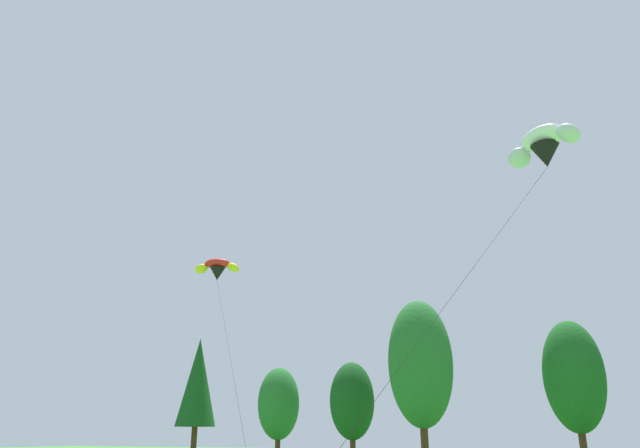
# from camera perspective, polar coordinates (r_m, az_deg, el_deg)

# --- Properties ---
(treeline_tree_a) EXTENTS (4.48, 4.48, 13.08)m
(treeline_tree_a) POSITION_cam_1_polar(r_m,az_deg,el_deg) (71.62, -11.54, -14.49)
(treeline_tree_a) COLOR #472D19
(treeline_tree_a) RESTS_ON ground_plane
(treeline_tree_b) EXTENTS (4.31, 4.31, 9.29)m
(treeline_tree_b) POSITION_cam_1_polar(r_m,az_deg,el_deg) (65.43, -3.96, -16.64)
(treeline_tree_b) COLOR #472D19
(treeline_tree_b) RESTS_ON ground_plane
(treeline_tree_c) EXTENTS (4.31, 4.31, 9.31)m
(treeline_tree_c) POSITION_cam_1_polar(r_m,az_deg,el_deg) (60.81, 3.06, -16.43)
(treeline_tree_c) COLOR #472D19
(treeline_tree_c) RESTS_ON ground_plane
(treeline_tree_d) EXTENTS (5.52, 5.52, 13.77)m
(treeline_tree_d) POSITION_cam_1_polar(r_m,az_deg,el_deg) (53.68, 9.51, -12.90)
(treeline_tree_d) COLOR #472D19
(treeline_tree_d) RESTS_ON ground_plane
(treeline_tree_e) EXTENTS (5.01, 5.01, 11.89)m
(treeline_tree_e) POSITION_cam_1_polar(r_m,az_deg,el_deg) (56.55, 22.96, -13.16)
(treeline_tree_e) COLOR #472D19
(treeline_tree_e) RESTS_ON ground_plane
(parafoil_kite_high_red_yellow) EXTENTS (14.82, 16.43, 13.27)m
(parafoil_kite_high_red_yellow) POSITION_cam_1_polar(r_m,az_deg,el_deg) (45.10, -9.72, -4.19)
(parafoil_kite_high_red_yellow) COLOR red
(parafoil_kite_mid_white) EXTENTS (7.14, 11.32, 13.09)m
(parafoil_kite_mid_white) POSITION_cam_1_polar(r_m,az_deg,el_deg) (26.78, 20.47, 6.88)
(parafoil_kite_mid_white) COLOR white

